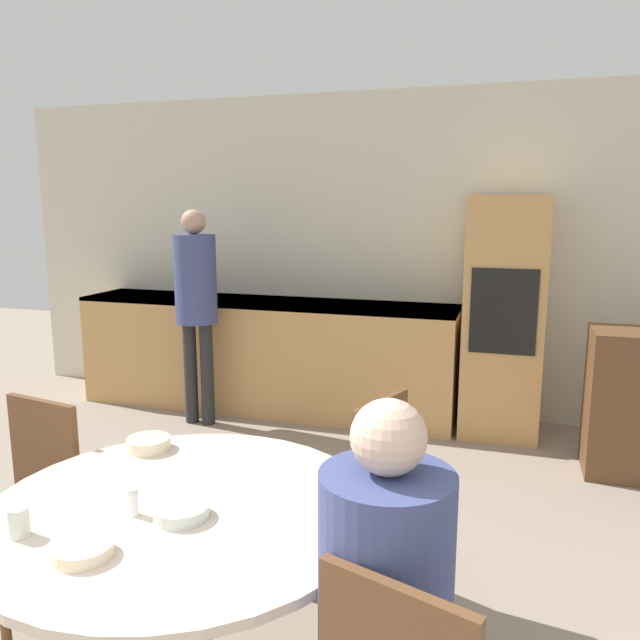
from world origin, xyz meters
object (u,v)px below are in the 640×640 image
at_px(chair_far_right, 361,487).
at_px(person_seated, 383,609).
at_px(person_standing, 196,293).
at_px(dining_table, 185,569).
at_px(chair_far_left, 29,504).
at_px(bowl_far, 83,550).
at_px(oven_unit, 504,317).
at_px(bowl_centre, 149,444).
at_px(cup, 19,522).
at_px(bowl_near, 181,512).

bearing_deg(chair_far_right, person_seated, 37.00).
height_order(person_seated, person_standing, person_standing).
bearing_deg(chair_far_right, dining_table, -5.97).
xyz_separation_m(chair_far_left, bowl_far, (0.75, -0.60, 0.27)).
height_order(oven_unit, bowl_centre, oven_unit).
distance_m(dining_table, bowl_far, 0.44).
height_order(chair_far_right, cup, chair_far_right).
xyz_separation_m(dining_table, bowl_centre, (-0.35, 0.36, 0.25)).
relative_size(oven_unit, bowl_near, 10.48).
distance_m(dining_table, bowl_centre, 0.56).
height_order(chair_far_right, person_seated, person_seated).
distance_m(oven_unit, bowl_far, 3.60).
xyz_separation_m(chair_far_left, cup, (0.50, -0.56, 0.29)).
bearing_deg(bowl_near, bowl_far, -118.58).
bearing_deg(cup, chair_far_left, 131.80).
height_order(chair_far_right, bowl_far, chair_far_right).
relative_size(dining_table, chair_far_left, 1.33).
bearing_deg(chair_far_right, bowl_near, -1.50).
height_order(chair_far_right, bowl_near, chair_far_right).
distance_m(chair_far_left, person_standing, 2.46).
xyz_separation_m(person_seated, bowl_near, (-0.66, 0.19, 0.06)).
distance_m(chair_far_left, bowl_near, 0.99).
bearing_deg(bowl_near, chair_far_right, 67.81).
relative_size(cup, bowl_near, 0.52).
height_order(oven_unit, bowl_far, oven_unit).
xyz_separation_m(person_standing, cup, (1.00, -2.91, -0.23)).
distance_m(dining_table, cup, 0.54).
bearing_deg(cup, bowl_far, -8.41).
distance_m(cup, bowl_far, 0.25).
relative_size(person_seated, bowl_centre, 7.54).
bearing_deg(bowl_near, person_seated, -15.99).
relative_size(chair_far_left, person_seated, 0.74).
xyz_separation_m(bowl_centre, bowl_far, (0.25, -0.71, -0.01)).
bearing_deg(bowl_centre, cup, -89.76).
xyz_separation_m(person_standing, bowl_centre, (0.99, -2.24, -0.25)).
bearing_deg(cup, bowl_centre, 90.24).
distance_m(dining_table, chair_far_left, 0.89).
bearing_deg(dining_table, bowl_near, -61.35).
relative_size(oven_unit, person_seated, 1.41).
bearing_deg(cup, chair_far_right, 55.95).
height_order(chair_far_right, bowl_centre, chair_far_right).
bearing_deg(chair_far_right, chair_far_left, -45.86).
distance_m(bowl_centre, bowl_far, 0.75).
distance_m(oven_unit, dining_table, 3.26).
bearing_deg(dining_table, cup, -138.21).
bearing_deg(person_standing, oven_unit, 12.62).
height_order(person_seated, bowl_far, person_seated).
bearing_deg(cup, dining_table, 41.79).
height_order(person_seated, bowl_near, person_seated).
relative_size(chair_far_left, chair_far_right, 1.00).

